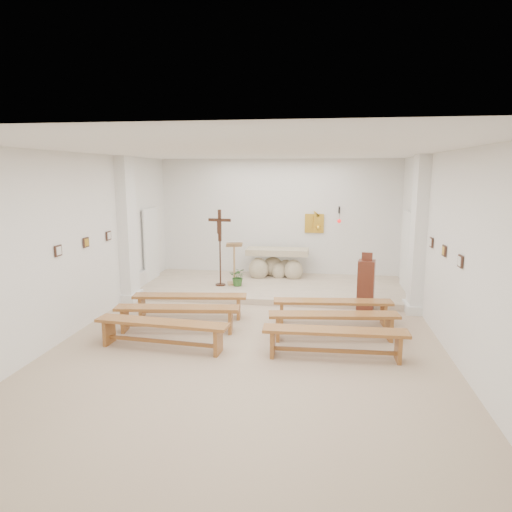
% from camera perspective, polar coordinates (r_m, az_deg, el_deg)
% --- Properties ---
extents(ground, '(7.00, 10.00, 0.00)m').
position_cam_1_polar(ground, '(9.01, -0.29, -9.85)').
color(ground, tan).
rests_on(ground, ground).
extents(wall_left, '(0.02, 10.00, 3.50)m').
position_cam_1_polar(wall_left, '(9.70, -21.16, 1.60)').
color(wall_left, white).
rests_on(wall_left, ground).
extents(wall_right, '(0.02, 10.00, 3.50)m').
position_cam_1_polar(wall_right, '(8.76, 22.91, 0.59)').
color(wall_right, white).
rests_on(wall_right, ground).
extents(wall_back, '(7.00, 0.02, 3.50)m').
position_cam_1_polar(wall_back, '(13.47, 2.83, 4.60)').
color(wall_back, white).
rests_on(wall_back, ground).
extents(ceiling, '(7.00, 10.00, 0.02)m').
position_cam_1_polar(ceiling, '(8.45, -0.31, 12.92)').
color(ceiling, silver).
rests_on(ceiling, wall_back).
extents(sanctuary_platform, '(6.98, 3.00, 0.15)m').
position_cam_1_polar(sanctuary_platform, '(12.30, 2.11, -3.89)').
color(sanctuary_platform, beige).
rests_on(sanctuary_platform, ground).
extents(pilaster_left, '(0.26, 0.55, 3.50)m').
position_cam_1_polar(pilaster_left, '(11.42, -15.76, 3.15)').
color(pilaster_left, white).
rests_on(pilaster_left, ground).
extents(pilaster_right, '(0.26, 0.55, 3.50)m').
position_cam_1_polar(pilaster_right, '(10.66, 19.61, 2.44)').
color(pilaster_right, white).
rests_on(pilaster_right, ground).
extents(gold_wall_relief, '(0.55, 0.04, 0.55)m').
position_cam_1_polar(gold_wall_relief, '(13.40, 7.30, 4.06)').
color(gold_wall_relief, gold).
rests_on(gold_wall_relief, wall_back).
extents(sanctuary_lamp, '(0.11, 0.36, 0.44)m').
position_cam_1_polar(sanctuary_lamp, '(13.14, 10.36, 4.55)').
color(sanctuary_lamp, black).
rests_on(sanctuary_lamp, wall_back).
extents(station_frame_left_front, '(0.03, 0.20, 0.20)m').
position_cam_1_polar(station_frame_left_front, '(9.01, -23.49, 0.61)').
color(station_frame_left_front, '#3A2319').
rests_on(station_frame_left_front, wall_left).
extents(station_frame_left_mid, '(0.03, 0.20, 0.20)m').
position_cam_1_polar(station_frame_left_mid, '(9.87, -20.48, 1.60)').
color(station_frame_left_mid, '#3A2319').
rests_on(station_frame_left_mid, wall_left).
extents(station_frame_left_rear, '(0.03, 0.20, 0.20)m').
position_cam_1_polar(station_frame_left_rear, '(10.75, -17.95, 2.43)').
color(station_frame_left_rear, '#3A2319').
rests_on(station_frame_left_rear, wall_left).
extents(station_frame_right_front, '(0.03, 0.20, 0.20)m').
position_cam_1_polar(station_frame_right_front, '(8.00, 24.18, -0.60)').
color(station_frame_right_front, '#3A2319').
rests_on(station_frame_right_front, wall_right).
extents(station_frame_right_mid, '(0.03, 0.20, 0.20)m').
position_cam_1_polar(station_frame_right_mid, '(8.95, 22.45, 0.62)').
color(station_frame_right_mid, '#3A2319').
rests_on(station_frame_right_mid, wall_right).
extents(station_frame_right_rear, '(0.03, 0.20, 0.20)m').
position_cam_1_polar(station_frame_right_rear, '(9.91, 21.06, 1.60)').
color(station_frame_right_rear, '#3A2319').
rests_on(station_frame_right_rear, wall_right).
extents(radiator_left, '(0.10, 0.85, 0.52)m').
position_cam_1_polar(radiator_left, '(12.34, -14.37, -3.25)').
color(radiator_left, silver).
rests_on(radiator_left, ground).
extents(radiator_right, '(0.10, 0.85, 0.52)m').
position_cam_1_polar(radiator_right, '(11.63, 18.79, -4.33)').
color(radiator_right, silver).
rests_on(radiator_right, ground).
extents(altar, '(1.76, 0.81, 0.91)m').
position_cam_1_polar(altar, '(13.08, 2.58, -1.13)').
color(altar, '#C5B597').
rests_on(altar, sanctuary_platform).
extents(lectern, '(0.50, 0.45, 1.19)m').
position_cam_1_polar(lectern, '(12.19, -2.73, -0.84)').
color(lectern, tan).
rests_on(lectern, sanctuary_platform).
extents(crucifix_stand, '(0.61, 0.27, 2.02)m').
position_cam_1_polar(crucifix_stand, '(11.99, -4.54, 1.75)').
color(crucifix_stand, '#371E11').
rests_on(crucifix_stand, sanctuary_platform).
extents(potted_plant, '(0.44, 0.38, 0.49)m').
position_cam_1_polar(potted_plant, '(12.07, -2.24, -2.62)').
color(potted_plant, '#2F5F26').
rests_on(potted_plant, sanctuary_platform).
extents(donation_pedestal, '(0.42, 0.42, 1.36)m').
position_cam_1_polar(donation_pedestal, '(10.61, 13.57, -3.61)').
color(donation_pedestal, maroon).
rests_on(donation_pedestal, ground).
extents(bench_left_front, '(2.47, 0.68, 0.52)m').
position_cam_1_polar(bench_left_front, '(10.01, -8.25, -5.53)').
color(bench_left_front, '#9A5F2C').
rests_on(bench_left_front, ground).
extents(bench_right_front, '(2.47, 0.62, 0.52)m').
position_cam_1_polar(bench_right_front, '(9.63, 9.54, -6.22)').
color(bench_right_front, '#9A5F2C').
rests_on(bench_right_front, ground).
extents(bench_left_second, '(2.47, 0.66, 0.52)m').
position_cam_1_polar(bench_left_second, '(9.20, -9.82, -7.03)').
color(bench_left_second, '#9A5F2C').
rests_on(bench_left_second, ground).
extents(bench_right_second, '(2.47, 0.71, 0.52)m').
position_cam_1_polar(bench_right_second, '(8.78, 9.67, -7.89)').
color(bench_right_second, '#9A5F2C').
rests_on(bench_right_second, ground).
extents(bench_left_third, '(2.46, 0.60, 0.52)m').
position_cam_1_polar(bench_left_third, '(8.40, -11.70, -8.81)').
color(bench_left_third, '#9A5F2C').
rests_on(bench_left_third, ground).
extents(bench_right_third, '(2.45, 0.46, 0.52)m').
position_cam_1_polar(bench_right_third, '(7.93, 9.82, -9.91)').
color(bench_right_third, '#9A5F2C').
rests_on(bench_right_third, ground).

